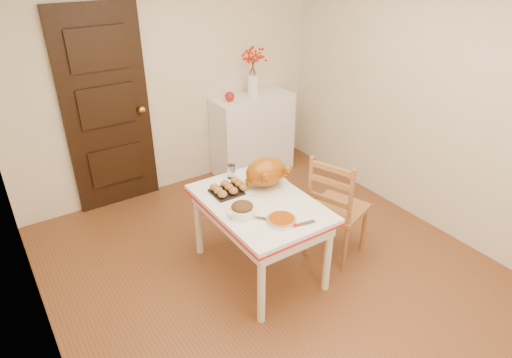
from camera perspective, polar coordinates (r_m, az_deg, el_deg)
floor at (r=3.94m, az=2.74°, el=-12.13°), size 3.50×4.00×0.00m
wall_back at (r=4.92m, az=-11.03°, el=12.51°), size 3.50×0.00×2.50m
wall_left at (r=2.73m, az=-27.94°, el=-4.02°), size 0.00×4.00×2.50m
wall_right at (r=4.48m, az=21.83°, el=9.40°), size 0.00×4.00×2.50m
door_back at (r=4.75m, az=-18.43°, el=8.19°), size 0.85×0.06×2.06m
sideboard at (r=5.40m, az=-0.44°, el=5.69°), size 0.95×0.42×0.95m
kitchen_table at (r=3.79m, az=0.42°, el=-7.33°), size 0.80×1.16×0.70m
chair_oak at (r=3.97m, az=10.42°, el=-3.41°), size 0.56×0.56×0.99m
berry_vase at (r=5.16m, az=-0.39°, el=13.25°), size 0.27×0.27×0.52m
apple at (r=5.06m, az=-3.38°, el=10.46°), size 0.11×0.11×0.11m
turkey_platter at (r=3.73m, az=1.26°, el=0.71°), size 0.51×0.46×0.27m
pumpkin_pie at (r=3.34m, az=3.26°, el=-5.14°), size 0.28×0.28×0.05m
stuffing_dish at (r=3.40m, az=-1.76°, el=-3.86°), size 0.29×0.25×0.10m
rolls_tray at (r=3.71m, az=-3.46°, el=-1.17°), size 0.29×0.23×0.08m
pie_server at (r=3.33m, az=5.87°, el=-5.74°), size 0.23×0.10×0.01m
carving_knife at (r=3.39m, az=-0.39°, el=-4.85°), size 0.21×0.23×0.01m
drinking_glass at (r=3.92m, az=-3.16°, el=0.96°), size 0.08×0.08×0.12m
shaker_pair at (r=4.03m, az=-0.25°, el=1.53°), size 0.08×0.04×0.08m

